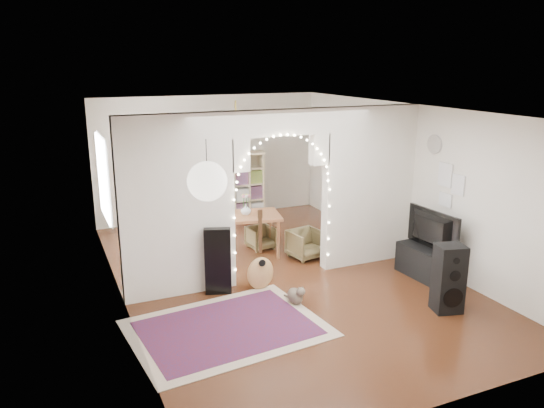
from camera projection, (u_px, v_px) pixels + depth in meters
name	position (u px, v px, depth m)	size (l,w,h in m)	color
floor	(280.00, 275.00, 8.70)	(7.50, 7.50, 0.00)	black
ceiling	(281.00, 109.00, 7.99)	(5.00, 7.50, 0.02)	white
wall_back	(210.00, 157.00, 11.66)	(5.00, 0.02, 2.70)	silver
wall_front	(444.00, 285.00, 5.03)	(5.00, 0.02, 2.70)	silver
wall_left	(117.00, 214.00, 7.37)	(0.02, 7.50, 2.70)	silver
wall_right	(409.00, 182.00, 9.32)	(0.02, 7.50, 2.70)	silver
divider_wall	(280.00, 191.00, 8.33)	(5.00, 0.20, 2.70)	silver
fairy_lights	(284.00, 185.00, 8.18)	(1.64, 0.04, 1.60)	#FFEABF
window	(103.00, 178.00, 8.94)	(0.04, 1.20, 1.40)	white
wall_clock	(435.00, 144.00, 8.58)	(0.31, 0.31, 0.03)	white
picture_frames	(449.00, 185.00, 8.39)	(0.02, 0.50, 0.70)	white
paper_lantern	(207.00, 181.00, 5.25)	(0.40, 0.40, 0.40)	white
ceiling_fan	(236.00, 117.00, 9.84)	(1.10, 1.10, 0.30)	gold
area_rug	(227.00, 328.00, 6.97)	(2.46, 1.84, 0.02)	maroon
guitar_case	(218.00, 261.00, 7.90)	(0.39, 0.13, 1.03)	black
acoustic_guitar	(260.00, 260.00, 8.06)	(0.44, 0.16, 1.08)	#AF7446
tabby_cat	(296.00, 295.00, 7.66)	(0.25, 0.48, 0.31)	brown
floor_speaker	(449.00, 279.00, 7.35)	(0.45, 0.41, 0.97)	black
media_console	(425.00, 263.00, 8.55)	(0.40, 1.00, 0.50)	black
tv	(428.00, 230.00, 8.40)	(1.07, 0.14, 0.62)	black
bookcase	(232.00, 185.00, 11.77)	(1.43, 0.36, 1.47)	beige
dining_table	(246.00, 219.00, 9.46)	(1.34, 1.03, 0.76)	brown
flower_vase	(246.00, 209.00, 9.41)	(0.18, 0.18, 0.19)	white
dining_chair_left	(261.00, 237.00, 9.90)	(0.45, 0.47, 0.43)	brown
dining_chair_right	(306.00, 244.00, 9.42)	(0.54, 0.56, 0.51)	brown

